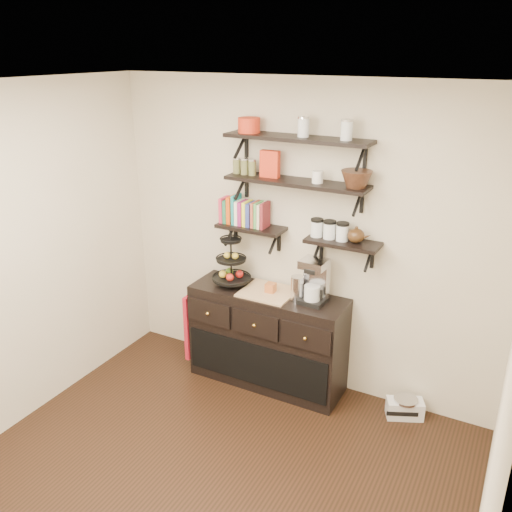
% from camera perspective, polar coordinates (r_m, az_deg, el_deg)
% --- Properties ---
extents(floor, '(3.50, 3.50, 0.00)m').
position_cam_1_polar(floor, '(4.10, -6.67, -24.17)').
color(floor, black).
rests_on(floor, ground).
extents(ceiling, '(3.50, 3.50, 0.02)m').
position_cam_1_polar(ceiling, '(2.90, -9.02, 16.87)').
color(ceiling, white).
rests_on(ceiling, back_wall).
extents(back_wall, '(3.50, 0.02, 2.70)m').
position_cam_1_polar(back_wall, '(4.68, 4.73, 1.71)').
color(back_wall, beige).
rests_on(back_wall, ground).
extents(right_wall, '(0.02, 3.50, 2.70)m').
position_cam_1_polar(right_wall, '(2.79, 24.32, -14.84)').
color(right_wall, beige).
rests_on(right_wall, ground).
extents(shelf_top, '(1.20, 0.27, 0.23)m').
position_cam_1_polar(shelf_top, '(4.35, 4.37, 12.21)').
color(shelf_top, black).
rests_on(shelf_top, back_wall).
extents(shelf_mid, '(1.20, 0.27, 0.23)m').
position_cam_1_polar(shelf_mid, '(4.42, 4.25, 7.72)').
color(shelf_mid, black).
rests_on(shelf_mid, back_wall).
extents(shelf_low_left, '(0.60, 0.25, 0.23)m').
position_cam_1_polar(shelf_low_left, '(4.73, -0.49, 2.98)').
color(shelf_low_left, black).
rests_on(shelf_low_left, back_wall).
extents(shelf_low_right, '(0.60, 0.25, 0.23)m').
position_cam_1_polar(shelf_low_right, '(4.41, 9.15, 1.34)').
color(shelf_low_right, black).
rests_on(shelf_low_right, back_wall).
extents(cookbooks, '(0.43, 0.15, 0.26)m').
position_cam_1_polar(cookbooks, '(4.71, -1.07, 4.65)').
color(cookbooks, '#CA2E4B').
rests_on(cookbooks, shelf_low_left).
extents(glass_canisters, '(0.32, 0.10, 0.13)m').
position_cam_1_polar(glass_canisters, '(4.42, 7.74, 2.65)').
color(glass_canisters, silver).
rests_on(glass_canisters, shelf_low_right).
extents(sideboard, '(1.40, 0.50, 0.92)m').
position_cam_1_polar(sideboard, '(4.94, 1.22, -8.61)').
color(sideboard, black).
rests_on(sideboard, floor).
extents(fruit_stand, '(0.34, 0.34, 0.50)m').
position_cam_1_polar(fruit_stand, '(4.82, -2.57, -1.14)').
color(fruit_stand, black).
rests_on(fruit_stand, sideboard).
extents(candle, '(0.08, 0.08, 0.08)m').
position_cam_1_polar(candle, '(4.70, 1.55, -3.34)').
color(candle, '#AC5827').
rests_on(candle, sideboard).
extents(coffee_maker, '(0.22, 0.21, 0.39)m').
position_cam_1_polar(coffee_maker, '(4.52, 6.18, -2.69)').
color(coffee_maker, black).
rests_on(coffee_maker, sideboard).
extents(thermal_carafe, '(0.11, 0.11, 0.22)m').
position_cam_1_polar(thermal_carafe, '(4.56, 4.35, -3.44)').
color(thermal_carafe, silver).
rests_on(thermal_carafe, sideboard).
extents(apron, '(0.04, 0.28, 0.64)m').
position_cam_1_polar(apron, '(5.19, -6.56, -7.10)').
color(apron, '#A6111D').
rests_on(apron, sideboard).
extents(radio, '(0.33, 0.27, 0.18)m').
position_cam_1_polar(radio, '(4.86, 15.39, -15.15)').
color(radio, silver).
rests_on(radio, floor).
extents(recipe_box, '(0.16, 0.07, 0.22)m').
position_cam_1_polar(recipe_box, '(4.48, 1.47, 9.66)').
color(recipe_box, red).
rests_on(recipe_box, shelf_mid).
extents(walnut_bowl, '(0.24, 0.24, 0.13)m').
position_cam_1_polar(walnut_bowl, '(4.22, 10.52, 7.97)').
color(walnut_bowl, black).
rests_on(walnut_bowl, shelf_mid).
extents(ramekins, '(0.09, 0.09, 0.10)m').
position_cam_1_polar(ramekins, '(4.33, 6.50, 8.27)').
color(ramekins, white).
rests_on(ramekins, shelf_mid).
extents(teapot, '(0.21, 0.18, 0.14)m').
position_cam_1_polar(teapot, '(4.35, 10.50, 2.24)').
color(teapot, '#382310').
rests_on(teapot, shelf_low_right).
extents(red_pot, '(0.18, 0.18, 0.12)m').
position_cam_1_polar(red_pot, '(4.52, -0.74, 13.62)').
color(red_pot, red).
rests_on(red_pot, shelf_top).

